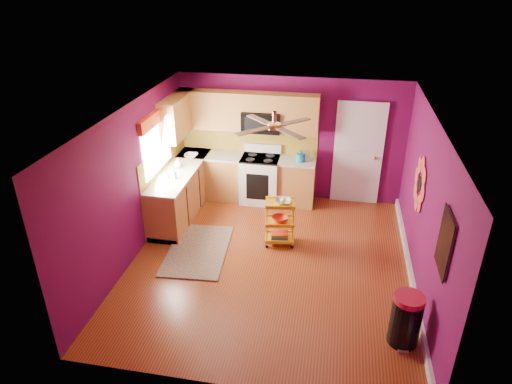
# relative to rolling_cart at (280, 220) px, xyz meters

# --- Properties ---
(ground) EXTENTS (5.00, 5.00, 0.00)m
(ground) POSITION_rel_rolling_cart_xyz_m (-0.07, -0.61, -0.46)
(ground) COLOR maroon
(ground) RESTS_ON ground
(room_envelope) EXTENTS (4.54, 5.04, 2.52)m
(room_envelope) POSITION_rel_rolling_cart_xyz_m (-0.05, -0.61, 1.17)
(room_envelope) COLOR #5F0A42
(room_envelope) RESTS_ON ground
(lower_cabinets) EXTENTS (2.81, 2.31, 0.94)m
(lower_cabinets) POSITION_rel_rolling_cart_xyz_m (-1.42, 1.21, -0.03)
(lower_cabinets) COLOR #9C632A
(lower_cabinets) RESTS_ON ground
(electric_range) EXTENTS (0.76, 0.66, 1.13)m
(electric_range) POSITION_rel_rolling_cart_xyz_m (-0.62, 1.56, 0.02)
(electric_range) COLOR white
(electric_range) RESTS_ON ground
(upper_cabinetry) EXTENTS (2.80, 2.30, 1.26)m
(upper_cabinetry) POSITION_rel_rolling_cart_xyz_m (-1.32, 1.56, 1.34)
(upper_cabinetry) COLOR #9C632A
(upper_cabinetry) RESTS_ON ground
(left_window) EXTENTS (0.08, 1.35, 1.08)m
(left_window) POSITION_rel_rolling_cart_xyz_m (-2.29, 0.44, 1.28)
(left_window) COLOR white
(left_window) RESTS_ON ground
(panel_door) EXTENTS (0.95, 0.11, 2.15)m
(panel_door) POSITION_rel_rolling_cart_xyz_m (1.28, 1.86, 0.56)
(panel_door) COLOR white
(panel_door) RESTS_ON ground
(right_wall_art) EXTENTS (0.04, 2.74, 1.04)m
(right_wall_art) POSITION_rel_rolling_cart_xyz_m (2.15, -0.95, 0.98)
(right_wall_art) COLOR black
(right_wall_art) RESTS_ON ground
(ceiling_fan) EXTENTS (1.01, 1.01, 0.26)m
(ceiling_fan) POSITION_rel_rolling_cart_xyz_m (-0.07, -0.41, 1.83)
(ceiling_fan) COLOR #BF8C3F
(ceiling_fan) RESTS_ON ground
(shag_rug) EXTENTS (1.11, 1.69, 0.02)m
(shag_rug) POSITION_rel_rolling_cart_xyz_m (-1.35, -0.49, -0.45)
(shag_rug) COLOR black
(shag_rug) RESTS_ON ground
(rolling_cart) EXTENTS (0.54, 0.43, 0.90)m
(rolling_cart) POSITION_rel_rolling_cart_xyz_m (0.00, 0.00, 0.00)
(rolling_cart) COLOR yellow
(rolling_cart) RESTS_ON ground
(trash_can) EXTENTS (0.40, 0.43, 0.74)m
(trash_can) POSITION_rel_rolling_cart_xyz_m (1.88, -2.02, -0.09)
(trash_can) COLOR black
(trash_can) RESTS_ON ground
(teal_kettle) EXTENTS (0.18, 0.18, 0.21)m
(teal_kettle) POSITION_rel_rolling_cart_xyz_m (0.18, 1.52, 0.56)
(teal_kettle) COLOR teal
(teal_kettle) RESTS_ON lower_cabinets
(toaster) EXTENTS (0.22, 0.15, 0.18)m
(toaster) POSITION_rel_rolling_cart_xyz_m (0.24, 1.61, 0.57)
(toaster) COLOR beige
(toaster) RESTS_ON lower_cabinets
(soap_bottle_a) EXTENTS (0.09, 0.09, 0.20)m
(soap_bottle_a) POSITION_rel_rolling_cart_xyz_m (-1.99, 0.32, 0.58)
(soap_bottle_a) COLOR #EA3F72
(soap_bottle_a) RESTS_ON lower_cabinets
(soap_bottle_b) EXTENTS (0.15, 0.15, 0.19)m
(soap_bottle_b) POSITION_rel_rolling_cart_xyz_m (-2.08, 0.80, 0.57)
(soap_bottle_b) COLOR white
(soap_bottle_b) RESTS_ON lower_cabinets
(counter_dish) EXTENTS (0.26, 0.26, 0.06)m
(counter_dish) POSITION_rel_rolling_cart_xyz_m (-1.99, 1.34, 0.51)
(counter_dish) COLOR white
(counter_dish) RESTS_ON lower_cabinets
(counter_cup) EXTENTS (0.12, 0.12, 0.10)m
(counter_cup) POSITION_rel_rolling_cart_xyz_m (-2.09, 0.33, 0.53)
(counter_cup) COLOR white
(counter_cup) RESTS_ON lower_cabinets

